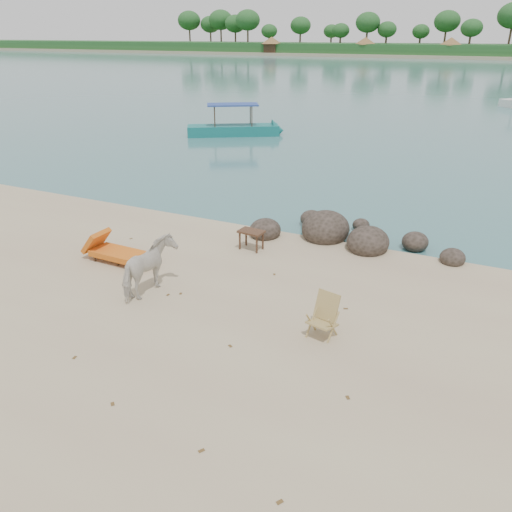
{
  "coord_description": "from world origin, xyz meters",
  "views": [
    {
      "loc": [
        5.29,
        -7.53,
        5.73
      ],
      "look_at": [
        0.8,
        2.0,
        1.0
      ],
      "focal_mm": 35.0,
      "sensor_mm": 36.0,
      "label": 1
    }
  ],
  "objects_px": {
    "lounge_chair": "(122,252)",
    "deck_chair": "(322,319)",
    "boulders": "(339,234)",
    "boat_near": "(233,109)",
    "cow": "(149,269)",
    "side_table": "(251,241)"
  },
  "relations": [
    {
      "from": "deck_chair",
      "to": "boat_near",
      "type": "height_order",
      "value": "boat_near"
    },
    {
      "from": "boulders",
      "to": "lounge_chair",
      "type": "height_order",
      "value": "boulders"
    },
    {
      "from": "lounge_chair",
      "to": "deck_chair",
      "type": "height_order",
      "value": "deck_chair"
    },
    {
      "from": "cow",
      "to": "lounge_chair",
      "type": "relative_size",
      "value": 0.71
    },
    {
      "from": "boulders",
      "to": "side_table",
      "type": "bearing_deg",
      "value": -139.66
    },
    {
      "from": "side_table",
      "to": "deck_chair",
      "type": "relative_size",
      "value": 0.8
    },
    {
      "from": "boulders",
      "to": "boat_near",
      "type": "xyz_separation_m",
      "value": [
        -10.81,
        13.84,
        1.3
      ]
    },
    {
      "from": "boulders",
      "to": "side_table",
      "type": "relative_size",
      "value": 8.87
    },
    {
      "from": "boulders",
      "to": "side_table",
      "type": "distance_m",
      "value": 2.71
    },
    {
      "from": "lounge_chair",
      "to": "deck_chair",
      "type": "bearing_deg",
      "value": -9.19
    },
    {
      "from": "lounge_chair",
      "to": "boat_near",
      "type": "xyz_separation_m",
      "value": [
        -5.97,
        17.87,
        1.18
      ]
    },
    {
      "from": "boulders",
      "to": "cow",
      "type": "height_order",
      "value": "cow"
    },
    {
      "from": "boulders",
      "to": "deck_chair",
      "type": "distance_m",
      "value": 5.33
    },
    {
      "from": "side_table",
      "to": "lounge_chair",
      "type": "relative_size",
      "value": 0.32
    },
    {
      "from": "deck_chair",
      "to": "boat_near",
      "type": "relative_size",
      "value": 0.14
    },
    {
      "from": "cow",
      "to": "side_table",
      "type": "bearing_deg",
      "value": -107.3
    },
    {
      "from": "lounge_chair",
      "to": "side_table",
      "type": "bearing_deg",
      "value": 41.11
    },
    {
      "from": "boulders",
      "to": "cow",
      "type": "distance_m",
      "value": 6.01
    },
    {
      "from": "cow",
      "to": "boat_near",
      "type": "bearing_deg",
      "value": -68.24
    },
    {
      "from": "boat_near",
      "to": "cow",
      "type": "bearing_deg",
      "value": -98.36
    },
    {
      "from": "cow",
      "to": "deck_chair",
      "type": "height_order",
      "value": "cow"
    },
    {
      "from": "cow",
      "to": "boat_near",
      "type": "relative_size",
      "value": 0.25
    }
  ]
}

